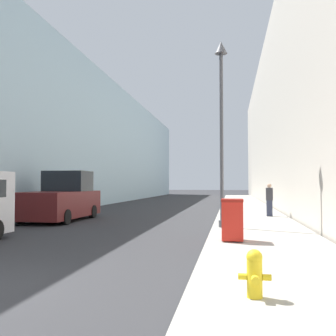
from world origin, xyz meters
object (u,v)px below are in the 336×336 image
(lamppost, at_px, (221,105))
(trash_bin, at_px, (232,219))
(fire_hydrant, at_px, (255,272))
(pedestrian_on_sidewalk, at_px, (269,200))
(pickup_truck, at_px, (61,200))

(lamppost, bearing_deg, trash_bin, -83.68)
(fire_hydrant, height_order, trash_bin, trash_bin)
(trash_bin, distance_m, lamppost, 5.09)
(fire_hydrant, bearing_deg, pedestrian_on_sidewalk, 83.47)
(lamppost, xyz_separation_m, pedestrian_on_sidewalk, (2.18, 5.02, -3.70))
(trash_bin, bearing_deg, fire_hydrant, -86.92)
(trash_bin, distance_m, pedestrian_on_sidewalk, 8.47)
(fire_hydrant, xyz_separation_m, pedestrian_on_sidewalk, (1.54, 13.48, 0.45))
(trash_bin, bearing_deg, pickup_truck, 143.30)
(trash_bin, xyz_separation_m, pedestrian_on_sidewalk, (1.82, 8.26, 0.21))
(trash_bin, bearing_deg, lamppost, 96.32)
(pedestrian_on_sidewalk, bearing_deg, lamppost, -113.52)
(fire_hydrant, distance_m, pickup_truck, 13.78)
(pedestrian_on_sidewalk, bearing_deg, fire_hydrant, -96.53)
(fire_hydrant, xyz_separation_m, lamppost, (-0.64, 8.46, 4.16))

